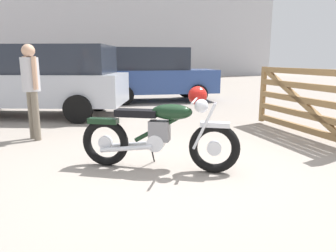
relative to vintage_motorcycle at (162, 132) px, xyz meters
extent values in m
plane|color=gray|center=(0.26, -0.19, -0.49)|extent=(80.00, 80.00, 0.00)
torus|color=black|center=(0.62, -0.24, -0.17)|extent=(0.64, 0.31, 0.64)
cylinder|color=silver|center=(0.62, -0.24, -0.17)|extent=(0.20, 0.13, 0.18)
torus|color=black|center=(-0.74, 0.22, -0.17)|extent=(0.64, 0.31, 0.64)
cylinder|color=silver|center=(-0.74, 0.22, -0.17)|extent=(0.20, 0.13, 0.18)
cube|color=silver|center=(0.62, -0.24, 0.13)|extent=(0.38, 0.24, 0.06)
cube|color=black|center=(-0.76, 0.23, 0.12)|extent=(0.42, 0.25, 0.07)
cylinder|color=silver|center=(0.53, -0.12, 0.11)|extent=(0.28, 0.12, 0.58)
cylinder|color=silver|center=(0.48, -0.27, 0.11)|extent=(0.28, 0.12, 0.58)
sphere|color=silver|center=(0.46, -0.18, 0.35)|extent=(0.17, 0.17, 0.17)
cylinder|color=silver|center=(0.38, -0.16, 0.42)|extent=(0.22, 0.60, 0.03)
sphere|color=#B21914|center=(0.48, 0.13, 0.44)|extent=(0.25, 0.25, 0.25)
cylinder|color=black|center=(0.00, -0.03, 0.09)|extent=(0.73, 0.29, 0.47)
ellipsoid|color=black|center=(0.11, -0.06, 0.27)|extent=(0.56, 0.37, 0.20)
cube|color=black|center=(-0.32, 0.08, 0.24)|extent=(0.58, 0.36, 0.09)
cube|color=slate|center=(-0.04, -0.01, 0.02)|extent=(0.30, 0.25, 0.26)
cylinder|color=silver|center=(-0.08, 0.00, -0.13)|extent=(0.27, 0.26, 0.22)
cylinder|color=silver|center=(-0.41, 0.22, -0.21)|extent=(0.68, 0.28, 0.14)
cylinder|color=silver|center=(-0.47, 0.03, -0.21)|extent=(0.68, 0.28, 0.14)
cylinder|color=black|center=(-0.12, 0.19, -0.33)|extent=(0.09, 0.23, 0.33)
cube|color=olive|center=(2.53, 2.72, 0.16)|extent=(0.10, 0.11, 1.20)
cube|color=olive|center=(2.75, 1.54, -0.34)|extent=(0.52, 2.37, 0.11)
cube|color=olive|center=(2.75, 1.54, -0.08)|extent=(0.52, 2.37, 0.11)
cube|color=olive|center=(2.75, 1.54, 0.18)|extent=(0.52, 2.37, 0.11)
cube|color=olive|center=(2.75, 1.54, 0.44)|extent=(0.52, 2.37, 0.11)
cube|color=olive|center=(2.75, 1.54, 0.70)|extent=(0.52, 2.37, 0.11)
cube|color=olive|center=(2.75, 1.54, 0.16)|extent=(0.48, 2.18, 1.08)
cylinder|color=#706656|center=(-2.14, 1.90, -0.06)|extent=(0.12, 0.12, 0.86)
cylinder|color=#706656|center=(-2.03, 1.76, -0.06)|extent=(0.12, 0.12, 0.86)
cylinder|color=#B2B2B7|center=(-2.09, 1.83, 0.66)|extent=(0.30, 0.30, 0.58)
cylinder|color=tan|center=(-2.20, 1.98, 0.69)|extent=(0.08, 0.08, 0.55)
cylinder|color=tan|center=(-1.97, 1.68, 0.69)|extent=(0.08, 0.08, 0.55)
sphere|color=tan|center=(-2.09, 1.83, 1.06)|extent=(0.22, 0.22, 0.22)
cylinder|color=black|center=(-5.92, 12.75, -0.19)|extent=(0.62, 0.26, 0.60)
cylinder|color=black|center=(1.75, 7.82, -0.19)|extent=(0.61, 0.23, 0.60)
cylinder|color=black|center=(1.86, 6.18, -0.19)|extent=(0.61, 0.23, 0.60)
cylinder|color=black|center=(-0.64, 7.67, -0.19)|extent=(0.61, 0.23, 0.60)
cylinder|color=black|center=(-0.54, 6.03, -0.19)|extent=(0.61, 0.23, 0.60)
cube|color=#2D4784|center=(0.61, 6.93, 0.19)|extent=(4.00, 1.88, 0.76)
cube|color=#232833|center=(0.36, 6.91, 0.93)|extent=(2.49, 1.67, 0.72)
cylinder|color=black|center=(-1.54, 3.25, -0.17)|extent=(0.67, 0.32, 0.64)
cylinder|color=black|center=(-1.23, 4.98, -0.17)|extent=(0.67, 0.32, 0.64)
cube|color=#ADB2BC|center=(-2.86, 4.37, 0.20)|extent=(4.93, 2.55, 0.74)
cube|color=#232833|center=(-2.57, 4.32, 0.91)|extent=(3.72, 2.18, 0.68)
cylinder|color=black|center=(-1.17, 11.41, -0.17)|extent=(0.67, 0.32, 0.64)
cylinder|color=black|center=(-1.49, 13.15, -0.17)|extent=(0.67, 0.32, 0.64)
cylinder|color=black|center=(1.78, 11.96, -0.17)|extent=(0.67, 0.32, 0.64)
cylinder|color=black|center=(1.46, 13.69, -0.17)|extent=(0.67, 0.32, 0.64)
cube|color=#23663D|center=(0.15, 12.55, 0.20)|extent=(4.94, 2.59, 0.74)
cube|color=#232833|center=(0.44, 12.61, 0.91)|extent=(3.73, 2.21, 0.68)
cube|color=#B2B2B7|center=(0.65, 27.22, 4.92)|extent=(22.68, 8.33, 10.82)
camera|label=1|loc=(-0.43, -3.94, 0.91)|focal=33.94mm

